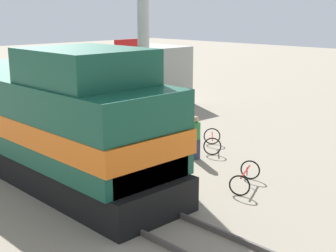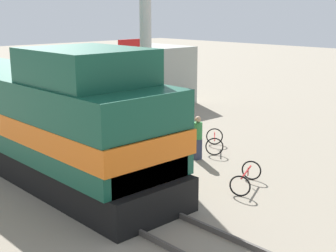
% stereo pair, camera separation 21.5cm
% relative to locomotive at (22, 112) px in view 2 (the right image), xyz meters
% --- Properties ---
extents(ground_plane, '(120.00, 120.00, 0.00)m').
position_rel_locomotive_xyz_m(ground_plane, '(0.00, -2.01, -1.87)').
color(ground_plane, gray).
extents(rail_near, '(0.08, 33.46, 0.15)m').
position_rel_locomotive_xyz_m(rail_near, '(-0.72, -2.01, -1.80)').
color(rail_near, '#4C4742').
rests_on(rail_near, ground_plane).
extents(rail_far, '(0.08, 33.46, 0.15)m').
position_rel_locomotive_xyz_m(rail_far, '(0.72, -2.01, -1.80)').
color(rail_far, '#4C4742').
rests_on(rail_far, ground_plane).
extents(locomotive, '(3.16, 16.10, 4.45)m').
position_rel_locomotive_xyz_m(locomotive, '(0.00, 0.00, 0.00)').
color(locomotive, black).
rests_on(locomotive, ground_plane).
extents(utility_pole, '(1.80, 0.44, 11.38)m').
position_rel_locomotive_xyz_m(utility_pole, '(4.03, -2.35, 3.87)').
color(utility_pole, '#B2B2AD').
rests_on(utility_pole, ground_plane).
extents(vendor_umbrella, '(2.27, 2.27, 1.95)m').
position_rel_locomotive_xyz_m(vendor_umbrella, '(4.86, -0.64, -0.18)').
color(vendor_umbrella, '#4C4C4C').
rests_on(vendor_umbrella, ground_plane).
extents(billboard_sign, '(1.98, 0.12, 4.09)m').
position_rel_locomotive_xyz_m(billboard_sign, '(7.95, 3.18, 1.17)').
color(billboard_sign, '#595959').
rests_on(billboard_sign, ground_plane).
extents(shrub_cluster, '(1.12, 1.12, 1.12)m').
position_rel_locomotive_xyz_m(shrub_cluster, '(4.56, -1.62, -1.31)').
color(shrub_cluster, '#388C38').
rests_on(shrub_cluster, ground_plane).
extents(person_bystander, '(0.34, 0.34, 1.68)m').
position_rel_locomotive_xyz_m(person_bystander, '(4.88, -4.30, -0.96)').
color(person_bystander, '#2D3347').
rests_on(person_bystander, ground_plane).
extents(bicycle, '(1.66, 1.57, 0.71)m').
position_rel_locomotive_xyz_m(bicycle, '(6.30, -3.92, -1.51)').
color(bicycle, black).
rests_on(bicycle, ground_plane).
extents(bicycle_spare, '(1.74, 1.26, 0.67)m').
position_rel_locomotive_xyz_m(bicycle_spare, '(3.84, -7.39, -1.53)').
color(bicycle_spare, black).
rests_on(bicycle_spare, ground_plane).
extents(building_block_distant, '(5.34, 4.52, 3.44)m').
position_rel_locomotive_xyz_m(building_block_distant, '(10.40, 5.68, -0.15)').
color(building_block_distant, '#999E93').
rests_on(building_block_distant, ground_plane).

